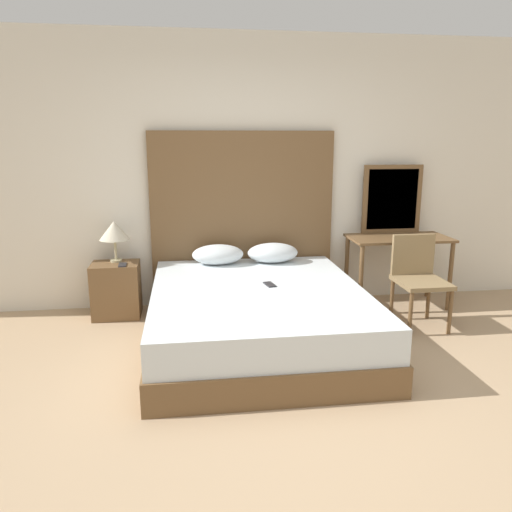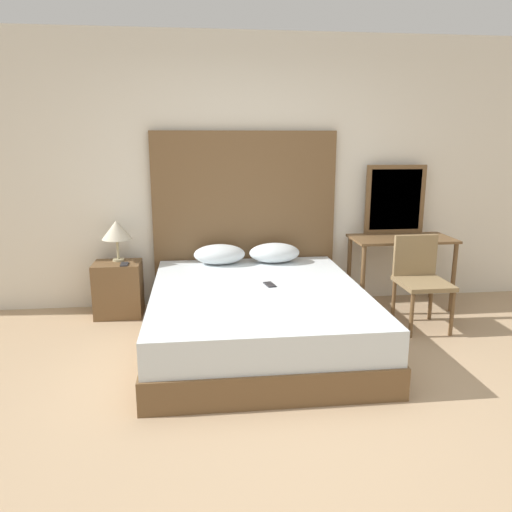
# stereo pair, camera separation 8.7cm
# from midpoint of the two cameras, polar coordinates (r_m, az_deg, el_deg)

# --- Properties ---
(ground_plane) EXTENTS (16.00, 16.00, 0.00)m
(ground_plane) POSITION_cam_midpoint_polar(r_m,az_deg,el_deg) (3.30, 5.40, -17.72)
(ground_plane) COLOR tan
(wall_back) EXTENTS (10.00, 0.06, 2.70)m
(wall_back) POSITION_cam_midpoint_polar(r_m,az_deg,el_deg) (5.13, 0.29, 9.44)
(wall_back) COLOR silver
(wall_back) RESTS_ON ground_plane
(bed) EXTENTS (1.76, 2.14, 0.49)m
(bed) POSITION_cam_midpoint_polar(r_m,az_deg,el_deg) (4.21, 0.77, -6.93)
(bed) COLOR brown
(bed) RESTS_ON ground_plane
(headboard) EXTENTS (1.85, 0.05, 1.77)m
(headboard) POSITION_cam_midpoint_polar(r_m,az_deg,el_deg) (5.10, -0.80, 4.15)
(headboard) COLOR brown
(headboard) RESTS_ON ground_plane
(pillow_left) EXTENTS (0.50, 0.31, 0.19)m
(pillow_left) POSITION_cam_midpoint_polar(r_m,az_deg,el_deg) (4.91, -3.69, 0.19)
(pillow_left) COLOR silver
(pillow_left) RESTS_ON bed
(pillow_right) EXTENTS (0.50, 0.31, 0.19)m
(pillow_right) POSITION_cam_midpoint_polar(r_m,az_deg,el_deg) (4.96, 2.62, 0.36)
(pillow_right) COLOR silver
(pillow_right) RESTS_ON bed
(phone_on_bed) EXTENTS (0.10, 0.16, 0.01)m
(phone_on_bed) POSITION_cam_midpoint_polar(r_m,az_deg,el_deg) (4.22, 2.17, -3.28)
(phone_on_bed) COLOR #232328
(phone_on_bed) RESTS_ON bed
(nightstand) EXTENTS (0.45, 0.35, 0.53)m
(nightstand) POSITION_cam_midpoint_polar(r_m,az_deg,el_deg) (5.03, -14.96, -3.67)
(nightstand) COLOR brown
(nightstand) RESTS_ON ground_plane
(table_lamp) EXTENTS (0.29, 0.29, 0.40)m
(table_lamp) POSITION_cam_midpoint_polar(r_m,az_deg,el_deg) (4.97, -15.16, 2.84)
(table_lamp) COLOR tan
(table_lamp) RESTS_ON nightstand
(phone_on_nightstand) EXTENTS (0.08, 0.15, 0.01)m
(phone_on_nightstand) POSITION_cam_midpoint_polar(r_m,az_deg,el_deg) (4.87, -14.32, -0.91)
(phone_on_nightstand) COLOR #232328
(phone_on_nightstand) RESTS_ON nightstand
(vanity_desk) EXTENTS (1.01, 0.53, 0.72)m
(vanity_desk) POSITION_cam_midpoint_polar(r_m,az_deg,el_deg) (5.27, 16.72, 0.79)
(vanity_desk) COLOR brown
(vanity_desk) RESTS_ON ground_plane
(vanity_mirror) EXTENTS (0.63, 0.03, 0.71)m
(vanity_mirror) POSITION_cam_midpoint_polar(r_m,az_deg,el_deg) (5.41, 16.07, 6.22)
(vanity_mirror) COLOR brown
(vanity_mirror) RESTS_ON vanity_desk
(chair) EXTENTS (0.43, 0.47, 0.83)m
(chair) POSITION_cam_midpoint_polar(r_m,az_deg,el_deg) (4.81, 18.73, -2.12)
(chair) COLOR olive
(chair) RESTS_ON ground_plane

